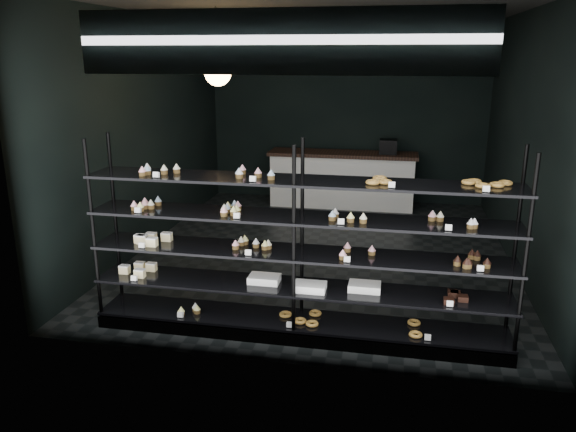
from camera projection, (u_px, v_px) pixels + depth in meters
The scene contains 5 objects.
room at pixel (325, 137), 7.41m from camera, with size 5.01×6.01×3.20m.
display_shelf at pixel (295, 275), 5.36m from camera, with size 4.00×0.50×1.91m.
signage at pixel (278, 42), 4.33m from camera, with size 3.30×0.05×0.50m.
pendant_lamp at pixel (218, 72), 6.56m from camera, with size 0.32×0.32×0.89m.
service_counter at pixel (343, 179), 10.07m from camera, with size 2.62×0.65×1.23m.
Camera 1 is at (0.95, -7.36, 2.66)m, focal length 35.00 mm.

